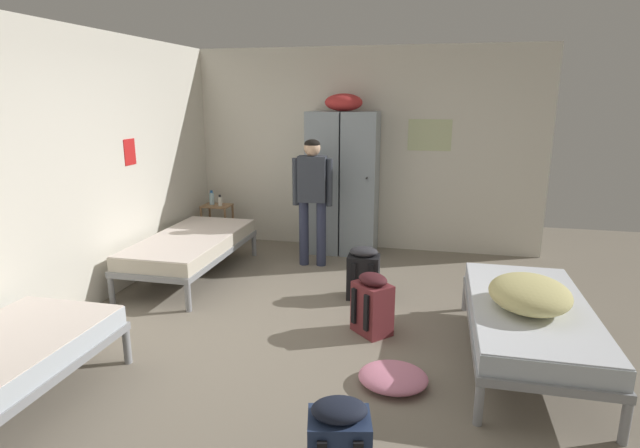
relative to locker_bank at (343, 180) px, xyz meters
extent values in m
plane|color=gray|center=(0.22, -2.58, -0.97)|extent=(9.14, 9.14, 0.00)
cube|color=silver|center=(0.22, 0.31, 0.36)|extent=(4.68, 0.06, 2.66)
cube|color=silver|center=(-2.09, -2.58, 0.36)|extent=(0.06, 5.71, 2.66)
cube|color=beige|center=(1.08, 0.28, 0.58)|extent=(0.55, 0.01, 0.40)
cube|color=red|center=(-2.06, -1.58, 0.48)|extent=(0.01, 0.20, 0.28)
cube|color=#8C99A3|center=(-0.23, 0.00, -0.04)|extent=(0.44, 0.52, 1.85)
cylinder|color=black|center=(-0.11, -0.27, 0.08)|extent=(0.02, 0.03, 0.02)
cube|color=#8C99A3|center=(0.23, 0.00, -0.04)|extent=(0.44, 0.52, 1.85)
cylinder|color=black|center=(0.35, -0.27, 0.08)|extent=(0.02, 0.03, 0.02)
ellipsoid|color=red|center=(0.00, 0.00, 0.99)|extent=(0.48, 0.36, 0.22)
cylinder|color=#99704C|center=(-1.93, -0.22, -0.69)|extent=(0.03, 0.03, 0.55)
cylinder|color=#99704C|center=(-1.58, -0.22, -0.69)|extent=(0.03, 0.03, 0.55)
cylinder|color=#99704C|center=(-1.93, 0.05, -0.69)|extent=(0.03, 0.03, 0.55)
cylinder|color=#99704C|center=(-1.58, 0.05, -0.69)|extent=(0.03, 0.03, 0.55)
cube|color=#99704C|center=(-1.76, -0.08, -0.78)|extent=(0.38, 0.30, 0.02)
cube|color=#99704C|center=(-1.76, -0.08, -0.41)|extent=(0.38, 0.30, 0.02)
cylinder|color=gray|center=(2.37, -1.66, -0.83)|extent=(0.06, 0.06, 0.28)
cylinder|color=gray|center=(1.53, -1.66, -0.83)|extent=(0.06, 0.06, 0.28)
cylinder|color=gray|center=(2.37, -3.50, -0.83)|extent=(0.06, 0.06, 0.28)
cylinder|color=gray|center=(1.53, -3.50, -0.83)|extent=(0.06, 0.06, 0.28)
cube|color=gray|center=(1.95, -2.58, -0.66)|extent=(0.90, 1.90, 0.06)
cube|color=silver|center=(1.95, -2.58, -0.56)|extent=(0.87, 1.84, 0.14)
cube|color=silver|center=(1.95, -2.58, -0.48)|extent=(0.86, 1.82, 0.01)
cylinder|color=gray|center=(-1.93, -3.31, -0.83)|extent=(0.06, 0.06, 0.28)
cylinder|color=gray|center=(-1.09, -3.31, -0.83)|extent=(0.06, 0.06, 0.28)
cylinder|color=gray|center=(-1.93, -2.30, -0.83)|extent=(0.06, 0.06, 0.28)
cylinder|color=gray|center=(-1.09, -2.30, -0.83)|extent=(0.06, 0.06, 0.28)
cylinder|color=gray|center=(-1.93, -0.46, -0.83)|extent=(0.06, 0.06, 0.28)
cylinder|color=gray|center=(-1.09, -0.46, -0.83)|extent=(0.06, 0.06, 0.28)
cube|color=gray|center=(-1.51, -1.38, -0.66)|extent=(0.90, 1.90, 0.06)
cube|color=beige|center=(-1.51, -1.38, -0.56)|extent=(0.87, 1.84, 0.14)
cube|color=silver|center=(-1.51, -1.38, -0.48)|extent=(0.86, 1.82, 0.01)
ellipsoid|color=#D1C67F|center=(1.92, -2.68, -0.36)|extent=(0.59, 0.71, 0.23)
cylinder|color=#2D334C|center=(-0.14, -0.64, -0.57)|extent=(0.12, 0.12, 0.80)
cylinder|color=#2D334C|center=(-0.36, -0.66, -0.57)|extent=(0.12, 0.12, 0.80)
cube|color=#333842|center=(-0.25, -0.65, 0.11)|extent=(0.34, 0.22, 0.55)
cylinder|color=#333842|center=(-0.05, -0.64, 0.07)|extent=(0.08, 0.08, 0.57)
cylinder|color=#333842|center=(-0.46, -0.66, 0.07)|extent=(0.08, 0.08, 0.57)
sphere|color=#DBAD89|center=(-0.25, -0.65, 0.47)|extent=(0.20, 0.20, 0.20)
ellipsoid|color=black|center=(-0.25, -0.65, 0.52)|extent=(0.19, 0.19, 0.11)
cylinder|color=#B2DBEA|center=(-1.84, -0.06, -0.32)|extent=(0.07, 0.07, 0.16)
cylinder|color=#2666B2|center=(-1.84, -0.06, -0.22)|extent=(0.04, 0.04, 0.03)
cylinder|color=white|center=(-1.69, -0.12, -0.34)|extent=(0.06, 0.06, 0.12)
cylinder|color=black|center=(-1.69, -0.12, -0.26)|extent=(0.03, 0.03, 0.03)
cube|color=black|center=(0.51, -1.57, -0.74)|extent=(0.33, 0.25, 0.46)
ellipsoid|color=#2D2D33|center=(0.51, -1.42, -0.82)|extent=(0.24, 0.09, 0.20)
ellipsoid|color=#2D2D33|center=(0.51, -1.57, -0.47)|extent=(0.30, 0.23, 0.10)
cube|color=black|center=(0.61, -1.70, -0.72)|extent=(0.05, 0.03, 0.32)
cube|color=black|center=(0.43, -1.71, -0.72)|extent=(0.05, 0.03, 0.32)
cube|color=maroon|center=(0.71, -2.36, -0.74)|extent=(0.40, 0.40, 0.46)
ellipsoid|color=#42191E|center=(0.81, -2.25, -0.82)|extent=(0.23, 0.22, 0.20)
ellipsoid|color=#42191E|center=(0.71, -2.36, -0.47)|extent=(0.36, 0.36, 0.10)
cube|color=black|center=(0.68, -2.51, -0.72)|extent=(0.05, 0.05, 0.32)
cube|color=black|center=(0.55, -2.39, -0.72)|extent=(0.05, 0.05, 0.32)
ellipsoid|color=black|center=(0.78, -4.27, -0.47)|extent=(0.33, 0.27, 0.10)
ellipsoid|color=pink|center=(0.97, -3.16, -0.91)|extent=(0.50, 0.46, 0.12)
camera|label=1|loc=(1.19, -6.50, 1.07)|focal=28.59mm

